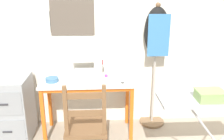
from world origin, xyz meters
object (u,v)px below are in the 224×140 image
at_px(thread_spool_near_machine, 106,75).
at_px(dress_form, 156,40).
at_px(filing_cabinet, 13,108).
at_px(fabric_bowl, 52,80).
at_px(ironing_board, 224,104).
at_px(sewing_machine, 88,66).
at_px(wooden_chair, 86,128).
at_px(storage_box, 210,95).
at_px(scissors, 125,82).

height_order(thread_spool_near_machine, dress_form, dress_form).
xyz_separation_m(filing_cabinet, dress_form, (1.71, 0.22, 0.75)).
bearing_deg(fabric_bowl, filing_cabinet, 179.10).
relative_size(thread_spool_near_machine, ironing_board, 0.04).
relative_size(filing_cabinet, dress_form, 0.48).
relative_size(fabric_bowl, thread_spool_near_machine, 3.36).
relative_size(sewing_machine, filing_cabinet, 0.52).
distance_m(wooden_chair, filing_cabinet, 1.06).
height_order(ironing_board, storage_box, storage_box).
distance_m(scissors, wooden_chair, 0.70).
xyz_separation_m(sewing_machine, wooden_chair, (-0.00, -0.73, -0.39)).
distance_m(dress_form, storage_box, 1.18).
bearing_deg(filing_cabinet, scissors, -3.54).
bearing_deg(storage_box, fabric_bowl, 146.84).
relative_size(wooden_chair, storage_box, 4.24).
distance_m(thread_spool_near_machine, filing_cabinet, 1.16).
bearing_deg(scissors, fabric_bowl, 174.91).
height_order(sewing_machine, thread_spool_near_machine, sewing_machine).
bearing_deg(filing_cabinet, ironing_board, -23.46).
distance_m(scissors, dress_form, 0.65).
distance_m(fabric_bowl, thread_spool_near_machine, 0.63).
xyz_separation_m(fabric_bowl, dress_form, (1.23, 0.22, 0.40)).
bearing_deg(dress_form, scissors, -143.76).
xyz_separation_m(wooden_chair, dress_form, (0.83, 0.79, 0.69)).
bearing_deg(dress_form, sewing_machine, -175.97).
relative_size(fabric_bowl, wooden_chair, 0.16).
distance_m(sewing_machine, fabric_bowl, 0.45).
xyz_separation_m(fabric_bowl, filing_cabinet, (-0.49, 0.01, -0.35)).
height_order(fabric_bowl, filing_cabinet, filing_cabinet).
xyz_separation_m(fabric_bowl, scissors, (0.82, -0.07, -0.02)).
bearing_deg(filing_cabinet, dress_form, 7.19).
relative_size(thread_spool_near_machine, storage_box, 0.20).
xyz_separation_m(ironing_board, storage_box, (-0.15, -0.04, 0.10)).
xyz_separation_m(wooden_chair, ironing_board, (1.15, -0.31, 0.38)).
xyz_separation_m(fabric_bowl, storage_box, (1.41, -0.92, 0.18)).
distance_m(fabric_bowl, wooden_chair, 0.75).
xyz_separation_m(scissors, wooden_chair, (-0.42, -0.49, -0.27)).
relative_size(sewing_machine, thread_spool_near_machine, 8.97).
relative_size(sewing_machine, fabric_bowl, 2.67).
height_order(thread_spool_near_machine, wooden_chair, wooden_chair).
relative_size(scissors, filing_cabinet, 0.18).
bearing_deg(scissors, storage_box, -55.37).
height_order(scissors, filing_cabinet, filing_cabinet).
bearing_deg(fabric_bowl, dress_form, 10.32).
bearing_deg(wooden_chair, sewing_machine, 89.73).
distance_m(thread_spool_near_machine, wooden_chair, 0.77).
distance_m(scissors, filing_cabinet, 1.35).
bearing_deg(ironing_board, fabric_bowl, 150.55).
relative_size(fabric_bowl, filing_cabinet, 0.19).
bearing_deg(thread_spool_near_machine, dress_form, 9.57).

